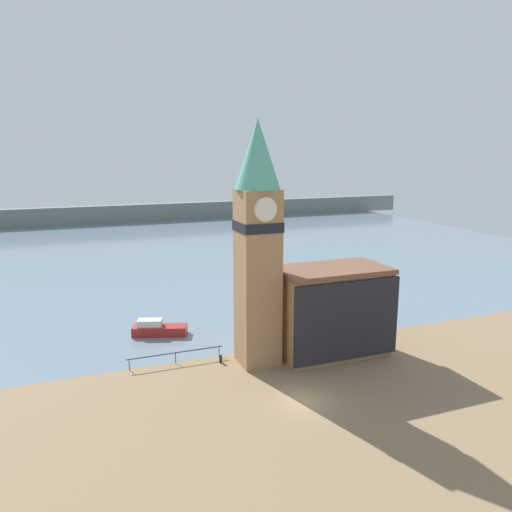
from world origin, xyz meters
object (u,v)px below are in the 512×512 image
at_px(pier_building, 332,311).
at_px(boat_near, 158,329).
at_px(clock_tower, 258,238).
at_px(mooring_bollard_near, 221,358).

relative_size(pier_building, boat_near, 1.78).
distance_m(clock_tower, pier_building, 10.80).
distance_m(boat_near, mooring_bollard_near, 10.46).
height_order(clock_tower, mooring_bollard_near, clock_tower).
xyz_separation_m(pier_building, boat_near, (-15.16, 11.26, -3.72)).
xyz_separation_m(clock_tower, mooring_bollard_near, (-3.37, 1.08, -11.61)).
height_order(pier_building, boat_near, pier_building).
relative_size(boat_near, mooring_bollard_near, 7.69).
bearing_deg(clock_tower, mooring_bollard_near, 162.29).
relative_size(pier_building, mooring_bollard_near, 13.72).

